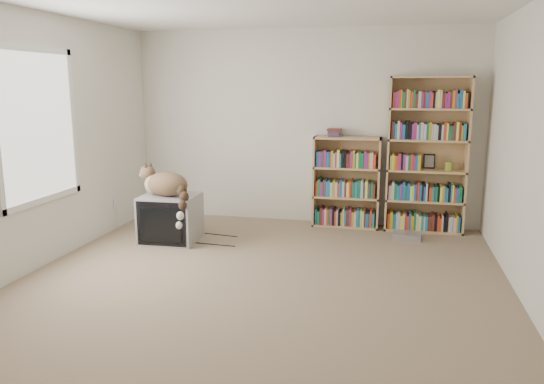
% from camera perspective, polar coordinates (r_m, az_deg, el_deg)
% --- Properties ---
extents(floor, '(4.50, 5.00, 0.01)m').
position_cam_1_polar(floor, '(4.83, -1.68, -10.35)').
color(floor, gray).
rests_on(floor, ground).
extents(wall_back, '(4.50, 0.02, 2.50)m').
position_cam_1_polar(wall_back, '(6.96, 3.47, 6.96)').
color(wall_back, silver).
rests_on(wall_back, floor).
extents(wall_front, '(4.50, 0.02, 2.50)m').
position_cam_1_polar(wall_front, '(2.23, -18.20, -3.35)').
color(wall_front, silver).
rests_on(wall_front, floor).
extents(wall_left, '(0.02, 5.00, 2.50)m').
position_cam_1_polar(wall_left, '(5.53, -25.04, 4.73)').
color(wall_left, silver).
rests_on(wall_left, floor).
extents(wall_right, '(0.02, 5.00, 2.50)m').
position_cam_1_polar(wall_right, '(4.52, 27.11, 3.25)').
color(wall_right, silver).
rests_on(wall_right, floor).
extents(window, '(0.02, 1.22, 1.52)m').
position_cam_1_polar(window, '(5.67, -23.84, 6.50)').
color(window, white).
rests_on(window, wall_left).
extents(crt_tv, '(0.65, 0.60, 0.55)m').
position_cam_1_polar(crt_tv, '(6.28, -10.83, -2.78)').
color(crt_tv, '#99999B').
rests_on(crt_tv, floor).
extents(cat, '(0.73, 0.62, 0.61)m').
position_cam_1_polar(cat, '(6.10, -11.06, 0.42)').
color(cat, '#362316').
rests_on(cat, crt_tv).
extents(bookcase_tall, '(0.95, 0.30, 1.90)m').
position_cam_1_polar(bookcase_tall, '(6.77, 16.28, 3.40)').
color(bookcase_tall, '#AE7F57').
rests_on(bookcase_tall, floor).
extents(bookcase_short, '(0.84, 0.30, 1.15)m').
position_cam_1_polar(bookcase_short, '(6.84, 8.01, 0.68)').
color(bookcase_short, '#AE7F57').
rests_on(bookcase_short, floor).
extents(book_stack, '(0.18, 0.23, 0.10)m').
position_cam_1_polar(book_stack, '(6.78, 6.83, 6.37)').
color(book_stack, red).
rests_on(book_stack, bookcase_short).
extents(green_mug, '(0.09, 0.09, 0.11)m').
position_cam_1_polar(green_mug, '(6.79, 18.48, 2.67)').
color(green_mug, olive).
rests_on(green_mug, bookcase_tall).
extents(framed_print, '(0.14, 0.05, 0.18)m').
position_cam_1_polar(framed_print, '(6.86, 16.55, 3.20)').
color(framed_print, black).
rests_on(framed_print, bookcase_tall).
extents(dvd_player, '(0.35, 0.27, 0.08)m').
position_cam_1_polar(dvd_player, '(6.51, 14.34, -4.57)').
color(dvd_player, '#A1A1A6').
rests_on(dvd_player, floor).
extents(wall_outlet, '(0.01, 0.08, 0.13)m').
position_cam_1_polar(wall_outlet, '(6.96, -16.47, -1.24)').
color(wall_outlet, silver).
rests_on(wall_outlet, wall_left).
extents(floor_cables, '(1.20, 0.70, 0.01)m').
position_cam_1_polar(floor_cables, '(6.24, -1.32, -5.21)').
color(floor_cables, black).
rests_on(floor_cables, floor).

